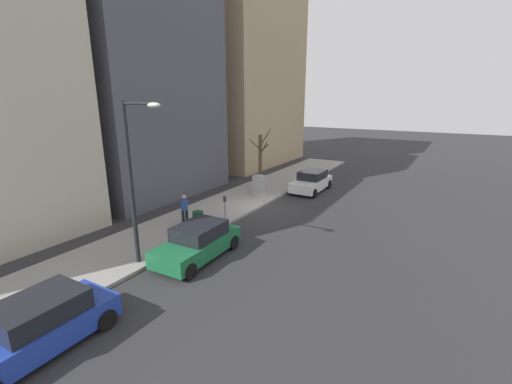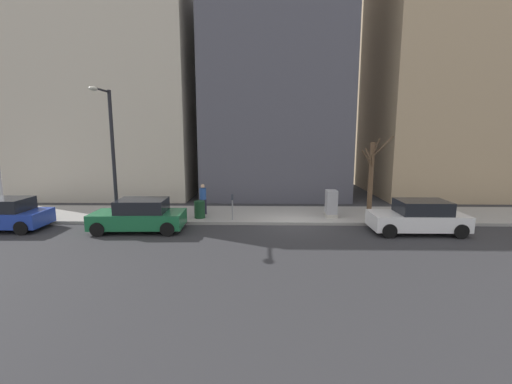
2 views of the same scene
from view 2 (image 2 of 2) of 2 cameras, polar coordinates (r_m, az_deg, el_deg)
ground_plane at (r=17.29m, az=6.38°, el=-5.56°), size 120.00×120.00×0.00m
sidewalk at (r=19.20m, az=5.85°, el=-3.80°), size 4.00×36.00×0.15m
parked_car_white at (r=17.42m, az=25.43°, el=-3.82°), size 1.93×4.20×1.52m
parked_car_green at (r=16.92m, az=-18.85°, el=-3.77°), size 2.04×4.26×1.52m
parked_car_blue at (r=20.24m, az=-36.71°, el=-3.05°), size 1.97×4.23×1.52m
parking_meter at (r=17.50m, az=-3.96°, el=-2.05°), size 0.14×0.10×1.35m
utility_box at (r=18.65m, az=12.42°, el=-1.94°), size 0.83×0.61×1.43m
streetlamp at (r=18.53m, az=-23.13°, el=7.33°), size 1.97×0.32×6.50m
bare_tree at (r=20.26m, az=18.63°, el=2.77°), size 2.02×1.91×4.31m
trash_bin at (r=18.25m, az=-9.38°, el=-2.88°), size 0.56×0.56×0.90m
pedestrian_near_meter at (r=19.04m, az=-8.84°, el=-0.87°), size 0.36×0.40×1.66m
office_tower_left at (r=32.53m, az=29.65°, el=17.92°), size 12.70×12.70×19.85m
office_block_center at (r=27.71m, az=3.06°, el=20.30°), size 10.13×10.13×19.38m
office_tower_right at (r=30.55m, az=-21.15°, el=14.75°), size 12.21×12.21×15.24m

